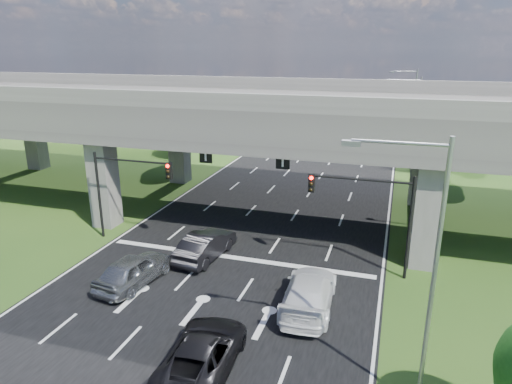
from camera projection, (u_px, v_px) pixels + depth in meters
The scene contains 19 objects.
ground at pixel (215, 285), 25.22m from camera, with size 160.00×160.00×0.00m, color #264817.
road at pixel (266, 222), 34.31m from camera, with size 18.00×120.00×0.03m, color black.
overpass at pixel (274, 113), 33.72m from camera, with size 80.00×15.00×10.00m.
warehouse at pixel (138, 126), 63.86m from camera, with size 20.00×10.00×4.00m, color #9E9E99.
signal_right at pixel (371, 205), 25.30m from camera, with size 5.76×0.54×6.00m.
signal_left at pixel (125, 181), 29.77m from camera, with size 5.76×0.54×6.00m.
streetlight_near at pixel (423, 259), 15.11m from camera, with size 3.38×0.25×10.00m.
streetlight_far at pixel (412, 123), 42.37m from camera, with size 3.38×0.25×10.00m.
streetlight_beyond at pixel (411, 103), 56.92m from camera, with size 3.38×0.25×10.00m.
tree_left_near at pixel (187, 119), 51.38m from camera, with size 4.50×4.50×7.80m.
tree_left_mid at pixel (193, 114), 59.71m from camera, with size 3.91×3.90×6.76m.
tree_left_far at pixel (242, 101), 65.54m from camera, with size 4.80×4.80×8.32m.
tree_right_near at pixel (441, 132), 45.58m from camera, with size 4.20×4.20×7.28m.
tree_right_mid at pixel (464, 124), 52.09m from camera, with size 3.91×3.90×6.76m.
tree_right_far at pixel (425, 108), 60.31m from camera, with size 4.50×4.50×7.80m.
car_silver at pixel (134, 270), 25.03m from camera, with size 2.03×5.05×1.72m, color #919397.
car_dark at pixel (206, 245), 28.16m from camera, with size 1.79×5.14×1.69m, color black.
car_white at pixel (309, 292), 22.73m from camera, with size 2.41×5.92×1.72m, color silver.
car_trailing at pixel (203, 353), 18.33m from camera, with size 2.60×5.64×1.57m, color black.
Camera 1 is at (8.92, -20.75, 12.56)m, focal length 32.00 mm.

